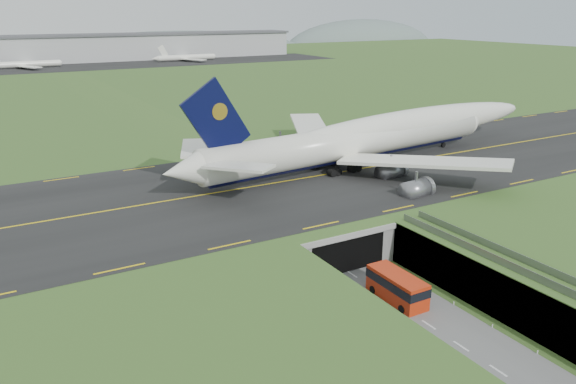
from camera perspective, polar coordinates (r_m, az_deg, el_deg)
ground at (r=73.88m, az=9.78°, el=-10.49°), size 900.00×900.00×0.00m
airfield_deck at (r=72.51m, az=9.91°, el=-8.41°), size 800.00×800.00×6.00m
trench_road at (r=69.05m, az=13.81°, el=-12.86°), size 12.00×75.00×0.20m
taxiway at (r=97.04m, az=-2.39°, el=0.71°), size 800.00×44.00×0.18m
tunnel_portal at (r=84.65m, az=2.74°, el=-3.92°), size 17.00×22.30×6.00m
jumbo_jet at (r=112.55m, az=9.19°, el=5.66°), size 91.37×59.09×19.64m
shuttle_tram at (r=72.48m, az=11.02°, el=-9.45°), size 3.40×8.67×3.50m
cargo_terminal at (r=351.95m, az=-23.46°, el=13.18°), size 320.00×67.00×15.60m
distant_hills at (r=492.65m, az=-17.60°, el=12.68°), size 700.00×91.00×60.00m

